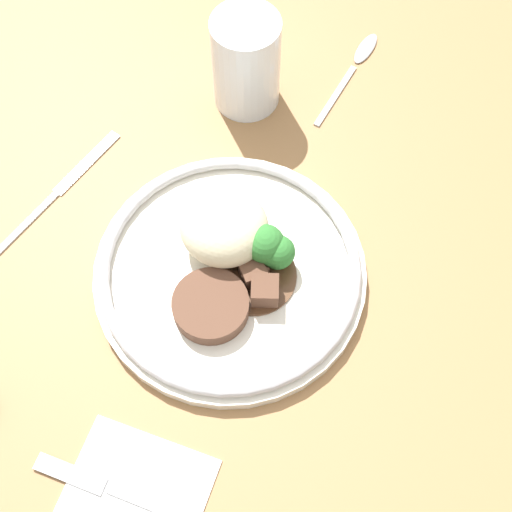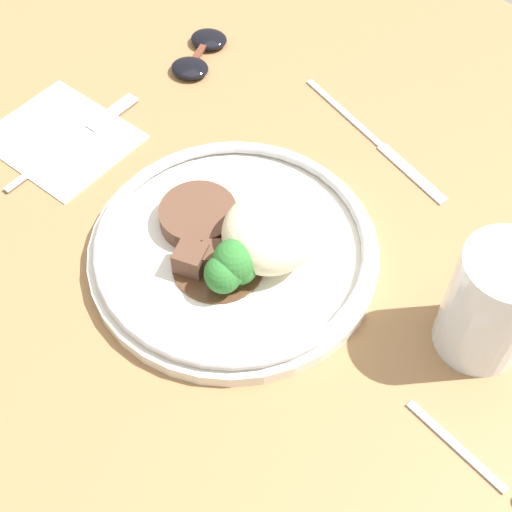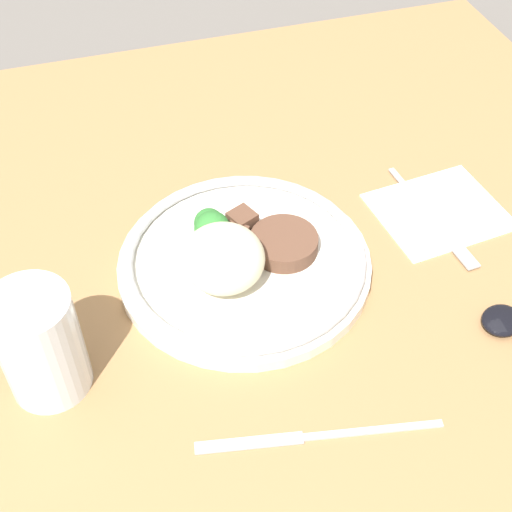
{
  "view_description": "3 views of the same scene",
  "coord_description": "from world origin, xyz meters",
  "views": [
    {
      "loc": [
        -0.3,
        -0.18,
        0.7
      ],
      "look_at": [
        -0.02,
        -0.04,
        0.08
      ],
      "focal_mm": 50.0,
      "sensor_mm": 36.0,
      "label": 1
    },
    {
      "loc": [
        0.27,
        -0.29,
        0.59
      ],
      "look_at": [
        -0.0,
        -0.02,
        0.06
      ],
      "focal_mm": 50.0,
      "sensor_mm": 36.0,
      "label": 2
    },
    {
      "loc": [
        0.12,
        0.5,
        0.61
      ],
      "look_at": [
        -0.04,
        -0.01,
        0.06
      ],
      "focal_mm": 50.0,
      "sensor_mm": 36.0,
      "label": 3
    }
  ],
  "objects": [
    {
      "name": "knife",
      "position": [
        -0.03,
        0.2,
        0.04
      ],
      "size": [
        0.23,
        0.05,
        0.0
      ],
      "rotation": [
        0.0,
        0.0,
        -0.18
      ],
      "color": "#ADADB2",
      "rests_on": "dining_table"
    },
    {
      "name": "juice_glass",
      "position": [
        0.19,
        0.07,
        0.09
      ],
      "size": [
        0.08,
        0.08,
        0.12
      ],
      "color": "yellow",
      "rests_on": "dining_table"
    },
    {
      "name": "napkin",
      "position": [
        -0.28,
        -0.04,
        0.04
      ],
      "size": [
        0.16,
        0.14,
        0.0
      ],
      "color": "white",
      "rests_on": "dining_table"
    },
    {
      "name": "plate",
      "position": [
        -0.02,
        -0.02,
        0.06
      ],
      "size": [
        0.28,
        0.28,
        0.08
      ],
      "color": "silver",
      "rests_on": "dining_table"
    },
    {
      "name": "dining_table",
      "position": [
        0.0,
        0.0,
        0.02
      ],
      "size": [
        1.14,
        1.04,
        0.03
      ],
      "color": "olive",
      "rests_on": "ground"
    },
    {
      "name": "sunglasses",
      "position": [
        -0.27,
        0.16,
        0.04
      ],
      "size": [
        0.08,
        0.11,
        0.01
      ],
      "rotation": [
        0.0,
        0.0,
        0.42
      ],
      "color": "black",
      "rests_on": "dining_table"
    },
    {
      "name": "ground_plane",
      "position": [
        0.0,
        0.0,
        0.0
      ],
      "size": [
        8.0,
        8.0,
        0.0
      ],
      "primitive_type": "plane",
      "color": "#5B5651"
    },
    {
      "name": "fork",
      "position": [
        -0.26,
        -0.02,
        0.04
      ],
      "size": [
        0.03,
        0.19,
        0.0
      ],
      "rotation": [
        0.0,
        0.0,
        1.66
      ],
      "color": "#ADADB2",
      "rests_on": "napkin"
    }
  ]
}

